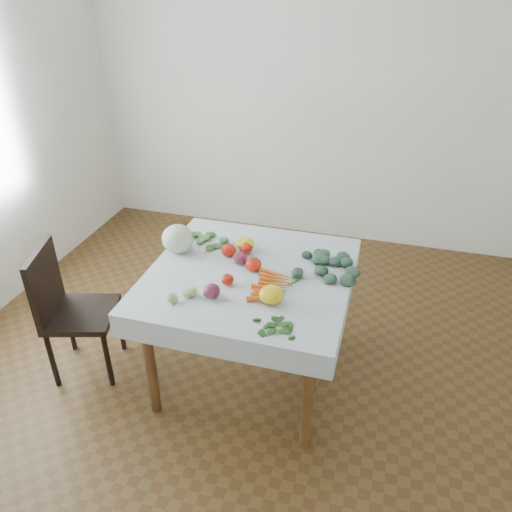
# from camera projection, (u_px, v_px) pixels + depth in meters

# --- Properties ---
(ground) EXTENTS (4.00, 4.00, 0.00)m
(ground) POSITION_uv_depth(u_px,v_px,m) (250.00, 372.00, 3.18)
(ground) COLOR brown
(back_wall) EXTENTS (4.00, 0.04, 2.70)m
(back_wall) POSITION_uv_depth(u_px,v_px,m) (318.00, 88.00, 4.15)
(back_wall) COLOR white
(back_wall) RESTS_ON ground
(table) EXTENTS (1.00, 1.00, 0.75)m
(table) POSITION_uv_depth(u_px,v_px,m) (250.00, 288.00, 2.85)
(table) COLOR brown
(table) RESTS_ON ground
(tablecloth) EXTENTS (1.12, 1.12, 0.01)m
(tablecloth) POSITION_uv_depth(u_px,v_px,m) (249.00, 273.00, 2.80)
(tablecloth) COLOR white
(tablecloth) RESTS_ON table
(chair) EXTENTS (0.48, 0.48, 0.86)m
(chair) POSITION_uv_depth(u_px,v_px,m) (66.00, 304.00, 2.98)
(chair) COLOR black
(chair) RESTS_ON ground
(cabbage) EXTENTS (0.22, 0.22, 0.17)m
(cabbage) POSITION_uv_depth(u_px,v_px,m) (178.00, 239.00, 2.96)
(cabbage) COLOR silver
(cabbage) RESTS_ON tablecloth
(tomato_a) EXTENTS (0.10, 0.10, 0.07)m
(tomato_a) POSITION_uv_depth(u_px,v_px,m) (246.00, 248.00, 2.97)
(tomato_a) COLOR red
(tomato_a) RESTS_ON tablecloth
(tomato_b) EXTENTS (0.11, 0.11, 0.08)m
(tomato_b) POSITION_uv_depth(u_px,v_px,m) (254.00, 264.00, 2.80)
(tomato_b) COLOR red
(tomato_b) RESTS_ON tablecloth
(tomato_c) EXTENTS (0.11, 0.11, 0.08)m
(tomato_c) POSITION_uv_depth(u_px,v_px,m) (229.00, 250.00, 2.94)
(tomato_c) COLOR red
(tomato_c) RESTS_ON tablecloth
(tomato_d) EXTENTS (0.08, 0.08, 0.06)m
(tomato_d) POSITION_uv_depth(u_px,v_px,m) (228.00, 279.00, 2.68)
(tomato_d) COLOR red
(tomato_d) RESTS_ON tablecloth
(heirloom_back) EXTENTS (0.14, 0.14, 0.08)m
(heirloom_back) POSITION_uv_depth(u_px,v_px,m) (245.00, 244.00, 3.00)
(heirloom_back) COLOR gold
(heirloom_back) RESTS_ON tablecloth
(heirloom_front) EXTENTS (0.16, 0.16, 0.09)m
(heirloom_front) POSITION_uv_depth(u_px,v_px,m) (271.00, 295.00, 2.53)
(heirloom_front) COLOR gold
(heirloom_front) RESTS_ON tablecloth
(onion_a) EXTENTS (0.11, 0.11, 0.07)m
(onion_a) POSITION_uv_depth(u_px,v_px,m) (240.00, 258.00, 2.87)
(onion_a) COLOR #571933
(onion_a) RESTS_ON tablecloth
(onion_b) EXTENTS (0.11, 0.11, 0.08)m
(onion_b) POSITION_uv_depth(u_px,v_px,m) (212.00, 291.00, 2.57)
(onion_b) COLOR #571933
(onion_b) RESTS_ON tablecloth
(tomatillo_cluster) EXTENTS (0.10, 0.11, 0.05)m
(tomatillo_cluster) POSITION_uv_depth(u_px,v_px,m) (183.00, 297.00, 2.56)
(tomatillo_cluster) COLOR #AFCD76
(tomatillo_cluster) RESTS_ON tablecloth
(carrot_bunch) EXTENTS (0.21, 0.32, 0.03)m
(carrot_bunch) POSITION_uv_depth(u_px,v_px,m) (274.00, 286.00, 2.66)
(carrot_bunch) COLOR orange
(carrot_bunch) RESTS_ON tablecloth
(kale_bunch) EXTENTS (0.37, 0.28, 0.05)m
(kale_bunch) POSITION_uv_depth(u_px,v_px,m) (325.00, 265.00, 2.82)
(kale_bunch) COLOR #32523E
(kale_bunch) RESTS_ON tablecloth
(basil_bunch) EXTENTS (0.21, 0.18, 0.01)m
(basil_bunch) POSITION_uv_depth(u_px,v_px,m) (277.00, 326.00, 2.38)
(basil_bunch) COLOR #27561A
(basil_bunch) RESTS_ON tablecloth
(dill_bunch) EXTENTS (0.24, 0.22, 0.03)m
(dill_bunch) POSITION_uv_depth(u_px,v_px,m) (204.00, 241.00, 3.09)
(dill_bunch) COLOR #4E873E
(dill_bunch) RESTS_ON tablecloth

